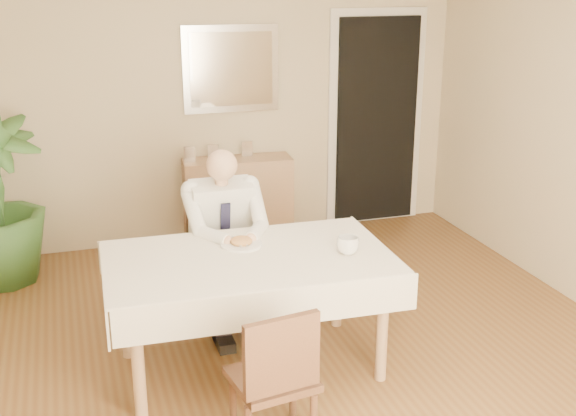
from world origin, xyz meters
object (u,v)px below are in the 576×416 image
object	(u,v)px
seated_man	(227,233)
sideboard	(238,200)
chair_far	(219,245)
dining_table	(249,269)
chair_near	(276,376)
coffee_mug	(348,245)

from	to	relation	value
seated_man	sideboard	world-z (taller)	seated_man
seated_man	sideboard	size ratio (longest dim) A/B	1.28
chair_far	sideboard	bearing A→B (deg)	65.34
dining_table	chair_near	world-z (taller)	chair_near
sideboard	chair_far	bearing A→B (deg)	-105.58
dining_table	chair_near	distance (m)	0.90
chair_far	sideboard	world-z (taller)	chair_far
dining_table	seated_man	xyz separation A→B (m)	(0.00, 0.59, 0.02)
dining_table	sideboard	world-z (taller)	sideboard
chair_near	chair_far	bearing A→B (deg)	78.30
coffee_mug	chair_far	bearing A→B (deg)	119.77
chair_near	seated_man	xyz separation A→B (m)	(0.09, 1.46, 0.23)
chair_far	coffee_mug	xyz separation A→B (m)	(0.58, -1.02, 0.31)
chair_far	chair_near	size ratio (longest dim) A/B	1.07
dining_table	seated_man	world-z (taller)	seated_man
chair_near	coffee_mug	xyz separation A→B (m)	(0.67, 0.73, 0.34)
chair_near	seated_man	bearing A→B (deg)	77.71
dining_table	seated_man	bearing A→B (deg)	91.92
chair_far	sideboard	size ratio (longest dim) A/B	0.92
dining_table	chair_far	size ratio (longest dim) A/B	1.97
chair_far	coffee_mug	size ratio (longest dim) A/B	6.59
chair_far	sideboard	distance (m)	1.41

